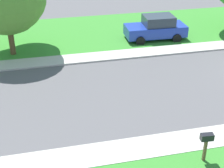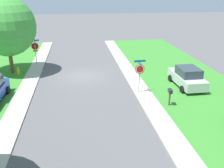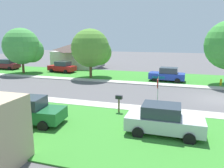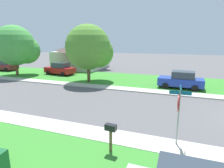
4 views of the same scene
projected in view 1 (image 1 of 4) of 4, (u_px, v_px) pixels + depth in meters
sidewalk_east at (59, 60)px, 21.33m from camera, size 1.40×56.00×0.10m
lawn_east at (54, 35)px, 25.37m from camera, size 8.00×56.00×0.08m
sidewalk_west at (82, 157)px, 13.28m from camera, size 1.40×56.00×0.10m
car_blue_driveway_right at (156, 28)px, 24.29m from camera, size 2.14×4.36×1.76m
mailbox at (206, 141)px, 12.65m from camera, size 0.28×0.50×1.31m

